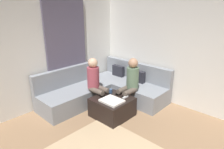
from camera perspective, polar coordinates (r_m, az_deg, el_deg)
wall_back at (r=4.55m, az=27.37°, el=5.28°), size 6.00×0.12×2.70m
wall_left at (r=4.44m, az=-27.92°, el=4.89°), size 0.12×6.00×2.70m
curtain_panel at (r=4.93m, az=-13.06°, el=6.64°), size 0.06×1.10×2.50m
sectional_couch at (r=5.01m, az=-1.82°, el=-4.34°), size 2.10×2.55×0.87m
ottoman at (r=4.30m, az=0.08°, el=-9.52°), size 0.76×0.76×0.42m
folded_blanket at (r=4.06m, az=-0.05°, el=-7.72°), size 0.44×0.36×0.04m
coffee_mug at (r=4.44m, az=-0.40°, el=-4.86°), size 0.08×0.08×0.10m
game_remote at (r=4.25m, az=3.92°, el=-6.63°), size 0.05×0.15×0.02m
person_on_couch_back at (r=4.46m, az=5.26°, el=-2.21°), size 0.30×0.60×1.20m
person_on_couch_side at (r=4.48m, az=-4.67°, el=-2.10°), size 0.60×0.30×1.20m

